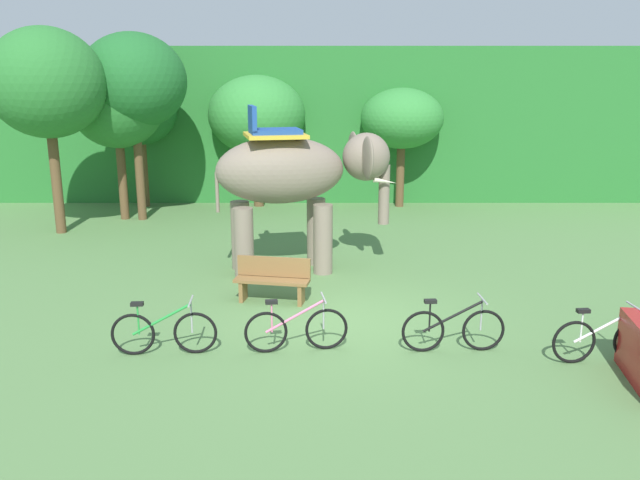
{
  "coord_description": "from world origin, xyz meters",
  "views": [
    {
      "loc": [
        -0.47,
        -11.26,
        4.42
      ],
      "look_at": [
        -0.42,
        1.0,
        1.3
      ],
      "focal_mm": 36.43,
      "sensor_mm": 36.0,
      "label": 1
    }
  ],
  "objects_px": {
    "tree_right": "(400,119)",
    "elephant": "(293,176)",
    "tree_far_left": "(44,84)",
    "wooden_bench": "(270,278)",
    "bike_green": "(162,332)",
    "bike_black": "(451,329)",
    "bike_white": "(602,339)",
    "bike_pink": "(294,329)",
    "tree_left": "(138,110)",
    "tree_far_right": "(131,82)",
    "tree_center_right": "(114,99)",
    "tree_center_left": "(254,115)"
  },
  "relations": [
    {
      "from": "tree_right",
      "to": "elephant",
      "type": "xyz_separation_m",
      "value": [
        -3.32,
        -7.56,
        -0.79
      ]
    },
    {
      "from": "tree_far_left",
      "to": "tree_right",
      "type": "height_order",
      "value": "tree_far_left"
    },
    {
      "from": "wooden_bench",
      "to": "bike_green",
      "type": "bearing_deg",
      "value": -121.68
    },
    {
      "from": "bike_black",
      "to": "bike_white",
      "type": "bearing_deg",
      "value": -10.32
    },
    {
      "from": "bike_black",
      "to": "elephant",
      "type": "bearing_deg",
      "value": 120.66
    },
    {
      "from": "bike_pink",
      "to": "bike_white",
      "type": "distance_m",
      "value": 4.89
    },
    {
      "from": "tree_left",
      "to": "bike_black",
      "type": "relative_size",
      "value": 2.63
    },
    {
      "from": "tree_far_right",
      "to": "wooden_bench",
      "type": "bearing_deg",
      "value": -58.66
    },
    {
      "from": "bike_black",
      "to": "bike_white",
      "type": "distance_m",
      "value": 2.34
    },
    {
      "from": "tree_center_right",
      "to": "bike_green",
      "type": "height_order",
      "value": "tree_center_right"
    },
    {
      "from": "tree_far_right",
      "to": "tree_center_left",
      "type": "height_order",
      "value": "tree_far_right"
    },
    {
      "from": "tree_far_left",
      "to": "wooden_bench",
      "type": "relative_size",
      "value": 3.69
    },
    {
      "from": "tree_right",
      "to": "elephant",
      "type": "bearing_deg",
      "value": -113.71
    },
    {
      "from": "tree_left",
      "to": "bike_green",
      "type": "relative_size",
      "value": 2.63
    },
    {
      "from": "tree_far_right",
      "to": "bike_pink",
      "type": "xyz_separation_m",
      "value": [
        5.21,
        -10.08,
        -3.84
      ]
    },
    {
      "from": "bike_green",
      "to": "bike_pink",
      "type": "distance_m",
      "value": 2.14
    },
    {
      "from": "tree_far_left",
      "to": "tree_center_right",
      "type": "xyz_separation_m",
      "value": [
        1.31,
        1.85,
        -0.47
      ]
    },
    {
      "from": "tree_far_left",
      "to": "tree_left",
      "type": "height_order",
      "value": "tree_far_left"
    },
    {
      "from": "tree_left",
      "to": "bike_white",
      "type": "height_order",
      "value": "tree_left"
    },
    {
      "from": "bike_green",
      "to": "elephant",
      "type": "bearing_deg",
      "value": 67.48
    },
    {
      "from": "tree_right",
      "to": "tree_center_left",
      "type": "bearing_deg",
      "value": 179.3
    },
    {
      "from": "tree_far_right",
      "to": "tree_far_left",
      "type": "bearing_deg",
      "value": -136.55
    },
    {
      "from": "bike_pink",
      "to": "bike_white",
      "type": "height_order",
      "value": "same"
    },
    {
      "from": "tree_center_right",
      "to": "bike_black",
      "type": "relative_size",
      "value": 3.07
    },
    {
      "from": "bike_green",
      "to": "tree_center_right",
      "type": "bearing_deg",
      "value": 109.52
    },
    {
      "from": "tree_center_right",
      "to": "tree_far_right",
      "type": "relative_size",
      "value": 0.92
    },
    {
      "from": "tree_center_right",
      "to": "elephant",
      "type": "height_order",
      "value": "tree_center_right"
    },
    {
      "from": "elephant",
      "to": "bike_black",
      "type": "xyz_separation_m",
      "value": [
        2.74,
        -4.63,
        -1.82
      ]
    },
    {
      "from": "tree_center_left",
      "to": "bike_white",
      "type": "height_order",
      "value": "tree_center_left"
    },
    {
      "from": "tree_right",
      "to": "bike_pink",
      "type": "height_order",
      "value": "tree_right"
    },
    {
      "from": "tree_center_left",
      "to": "elephant",
      "type": "height_order",
      "value": "tree_center_left"
    },
    {
      "from": "tree_right",
      "to": "bike_pink",
      "type": "xyz_separation_m",
      "value": [
        -3.15,
        -12.18,
        -2.6
      ]
    },
    {
      "from": "tree_far_left",
      "to": "bike_pink",
      "type": "height_order",
      "value": "tree_far_left"
    },
    {
      "from": "tree_right",
      "to": "bike_black",
      "type": "height_order",
      "value": "tree_right"
    },
    {
      "from": "tree_far_left",
      "to": "tree_center_left",
      "type": "height_order",
      "value": "tree_far_left"
    },
    {
      "from": "bike_white",
      "to": "bike_green",
      "type": "bearing_deg",
      "value": 177.55
    },
    {
      "from": "tree_left",
      "to": "tree_center_left",
      "type": "xyz_separation_m",
      "value": [
        3.88,
        0.08,
        -0.2
      ]
    },
    {
      "from": "bike_pink",
      "to": "bike_white",
      "type": "relative_size",
      "value": 1.0
    },
    {
      "from": "tree_far_right",
      "to": "wooden_bench",
      "type": "height_order",
      "value": "tree_far_right"
    },
    {
      "from": "tree_center_left",
      "to": "tree_right",
      "type": "bearing_deg",
      "value": -0.7
    },
    {
      "from": "tree_center_right",
      "to": "tree_far_right",
      "type": "distance_m",
      "value": 0.77
    },
    {
      "from": "tree_center_right",
      "to": "bike_pink",
      "type": "distance_m",
      "value": 12.16
    },
    {
      "from": "bike_black",
      "to": "tree_far_right",
      "type": "bearing_deg",
      "value": 127.66
    },
    {
      "from": "elephant",
      "to": "bike_pink",
      "type": "height_order",
      "value": "elephant"
    },
    {
      "from": "bike_green",
      "to": "wooden_bench",
      "type": "bearing_deg",
      "value": 58.32
    },
    {
      "from": "tree_far_left",
      "to": "bike_black",
      "type": "relative_size",
      "value": 3.35
    },
    {
      "from": "elephant",
      "to": "wooden_bench",
      "type": "xyz_separation_m",
      "value": [
        -0.39,
        -2.19,
        -1.72
      ]
    },
    {
      "from": "tree_center_right",
      "to": "tree_left",
      "type": "height_order",
      "value": "tree_center_right"
    },
    {
      "from": "tree_right",
      "to": "elephant",
      "type": "distance_m",
      "value": 8.29
    },
    {
      "from": "wooden_bench",
      "to": "elephant",
      "type": "bearing_deg",
      "value": 79.97
    }
  ]
}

